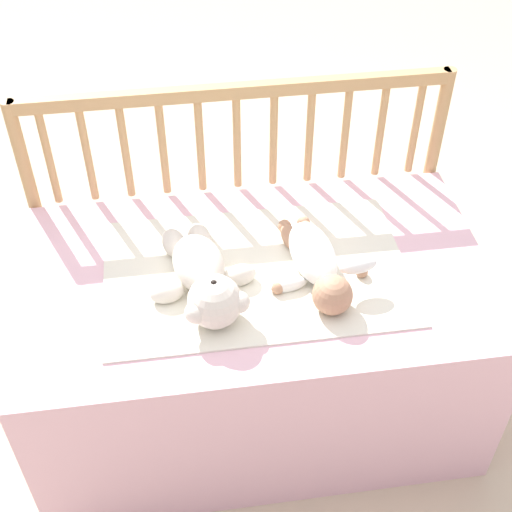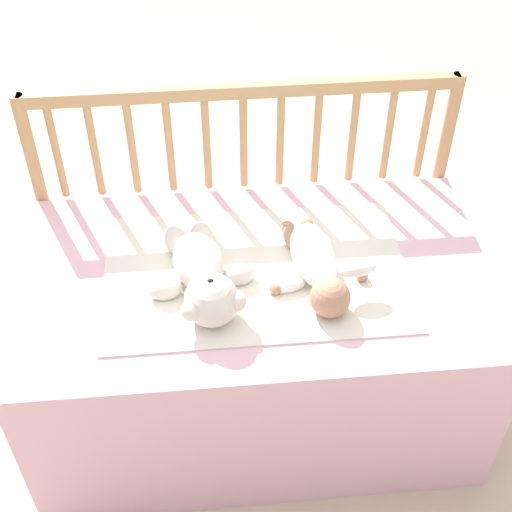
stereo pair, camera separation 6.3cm
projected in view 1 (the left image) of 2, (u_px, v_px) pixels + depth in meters
The scene contains 6 objects.
ground_plane at pixel (256, 398), 2.18m from camera, with size 12.00×12.00×0.00m, color #C6B293.
crib_mattress at pixel (256, 341), 1.99m from camera, with size 1.20×0.69×0.54m.
crib_rail at pixel (237, 163), 2.02m from camera, with size 1.20×0.04×0.87m.
blanket at pixel (255, 273), 1.80m from camera, with size 0.76×0.48×0.01m.
teddy_bear at pixel (204, 278), 1.71m from camera, with size 0.27×0.38×0.13m.
baby at pixel (316, 263), 1.77m from camera, with size 0.26×0.37×0.10m.
Camera 1 is at (-0.18, -1.27, 1.81)m, focal length 50.00 mm.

